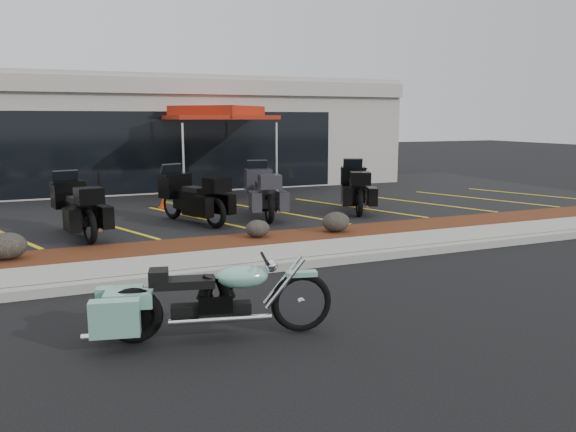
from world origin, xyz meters
name	(u,v)px	position (x,y,z in m)	size (l,w,h in m)	color
ground	(285,286)	(0.00, 0.00, 0.00)	(90.00, 90.00, 0.00)	black
curb	(265,267)	(0.00, 0.90, 0.07)	(24.00, 0.25, 0.15)	gray
sidewalk	(252,258)	(0.00, 1.60, 0.07)	(24.00, 1.20, 0.15)	gray
mulch_bed	(232,244)	(0.00, 2.80, 0.08)	(24.00, 1.20, 0.16)	#381A0C
upper_lot	(178,206)	(0.00, 8.20, 0.07)	(26.00, 9.60, 0.15)	black
dealership_building	(143,133)	(0.00, 14.47, 2.01)	(18.00, 8.16, 4.00)	#9A968B
boulder_left	(7,246)	(-4.07, 2.83, 0.40)	(0.67, 0.55, 0.47)	black
boulder_mid	(258,228)	(0.58, 2.91, 0.34)	(0.51, 0.42, 0.36)	black
boulder_right	(336,222)	(2.33, 2.78, 0.38)	(0.61, 0.51, 0.43)	black
hero_cruiser	(301,293)	(-0.55, -1.86, 0.49)	(2.80, 0.71, 0.99)	#79BCA3
touring_black_front	(67,200)	(-3.01, 5.20, 0.82)	(2.29, 0.87, 1.33)	black
touring_black_mid	(172,191)	(-0.61, 5.75, 0.83)	(2.33, 0.89, 1.36)	black
touring_grey	(257,186)	(1.66, 5.95, 0.84)	(2.36, 0.90, 1.37)	#2E2E33
touring_black_rear	(353,183)	(4.41, 5.80, 0.82)	(2.31, 0.88, 1.34)	black
traffic_cone	(165,200)	(-0.46, 7.58, 0.37)	(0.34, 0.34, 0.43)	red
popup_canopy	(217,115)	(1.55, 9.27, 2.70)	(3.51, 3.51, 2.80)	silver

